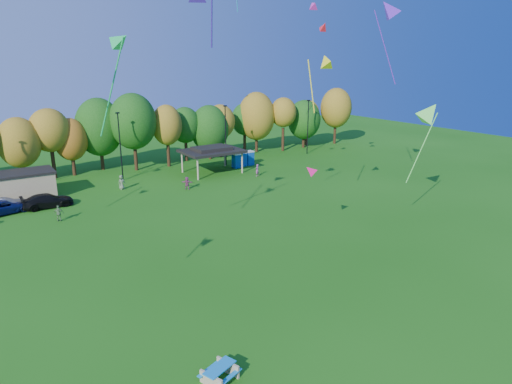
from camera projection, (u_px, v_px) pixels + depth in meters
ground at (295, 323)px, 28.40m from camera, size 160.00×160.00×0.00m
tree_line at (85, 133)px, 62.62m from camera, size 93.57×10.55×11.15m
lamp_posts at (120, 144)px, 60.09m from camera, size 64.50×0.25×9.09m
utility_building at (26, 185)px, 53.08m from camera, size 6.30×4.30×3.25m
pavilion at (212, 151)px, 64.50m from camera, size 8.20×6.20×3.77m
porta_potties at (243, 159)px, 69.10m from camera, size 3.75×1.66×2.18m
picnic_table at (220, 372)px, 23.25m from camera, size 2.22×2.03×0.79m
car_b at (6, 205)px, 48.85m from camera, size 4.51×1.93×1.44m
car_c at (5, 207)px, 48.16m from camera, size 5.66×3.58×1.46m
car_d at (47, 201)px, 50.08m from camera, size 5.33×2.19×1.55m
far_person_1 at (59, 213)px, 45.81m from camera, size 1.06×0.78×1.67m
far_person_2 at (122, 182)px, 56.93m from camera, size 1.00×0.78×1.82m
far_person_3 at (257, 170)px, 63.27m from camera, size 0.73×0.61×1.70m
far_person_4 at (187, 183)px, 56.96m from camera, size 1.47×1.33×1.63m
kite_0 at (326, 61)px, 40.17m from camera, size 1.78×3.39×5.52m
kite_4 at (120, 42)px, 31.79m from camera, size 3.30×3.70×7.36m
kite_5 at (429, 112)px, 43.36m from camera, size 4.78×3.18×7.87m
kite_7 at (388, 10)px, 45.03m from camera, size 4.54×4.17×8.67m
kite_9 at (313, 5)px, 47.72m from camera, size 1.52×1.70×1.43m
kite_12 at (310, 170)px, 38.68m from camera, size 1.56×1.57×1.28m
kite_15 at (324, 27)px, 53.57m from camera, size 1.13×1.50×1.46m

